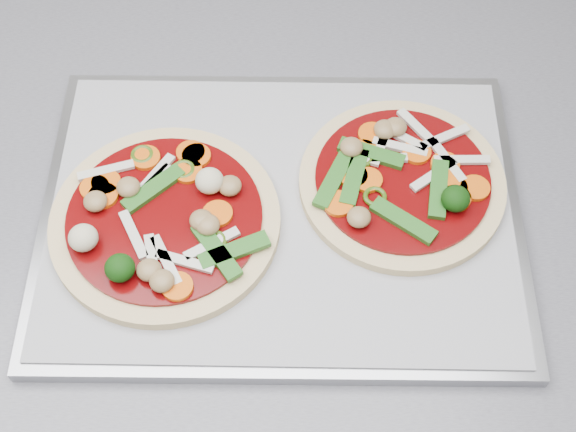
{
  "coord_description": "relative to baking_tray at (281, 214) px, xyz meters",
  "views": [
    {
      "loc": [
        -0.62,
        0.85,
        1.48
      ],
      "look_at": [
        -0.63,
        1.2,
        0.93
      ],
      "focal_mm": 50.0,
      "sensor_mm": 36.0,
      "label": 1
    }
  ],
  "objects": [
    {
      "name": "baking_tray",
      "position": [
        0.0,
        0.0,
        0.0
      ],
      "size": [
        0.41,
        0.3,
        0.01
      ],
      "primitive_type": "cube",
      "rotation": [
        0.0,
        0.0,
        -0.0
      ],
      "color": "gray",
      "rests_on": "countertop"
    },
    {
      "name": "parchment",
      "position": [
        0.0,
        0.0,
        0.01
      ],
      "size": [
        0.39,
        0.29,
        0.0
      ],
      "primitive_type": "cube",
      "rotation": [
        0.0,
        0.0,
        -0.01
      ],
      "color": "#A4A4AA",
      "rests_on": "baking_tray"
    },
    {
      "name": "pizza_left",
      "position": [
        -0.1,
        -0.02,
        0.02
      ],
      "size": [
        0.22,
        0.22,
        0.03
      ],
      "rotation": [
        0.0,
        0.0,
        0.18
      ],
      "color": "#D2B884",
      "rests_on": "parchment"
    },
    {
      "name": "pizza_right",
      "position": [
        0.1,
        0.02,
        0.02
      ],
      "size": [
        0.22,
        0.22,
        0.03
      ],
      "rotation": [
        0.0,
        0.0,
        -0.33
      ],
      "color": "#D2B884",
      "rests_on": "parchment"
    }
  ]
}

